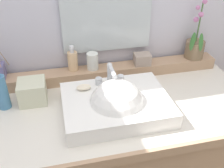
{
  "coord_description": "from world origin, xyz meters",
  "views": [
    {
      "loc": [
        -0.22,
        -0.99,
        1.66
      ],
      "look_at": [
        0.01,
        -0.02,
        1.02
      ],
      "focal_mm": 41.81,
      "sensor_mm": 36.0,
      "label": 1
    }
  ],
  "objects_px": {
    "lotion_bottle": "(1,92)",
    "trinket_box": "(142,59)",
    "soap_bar": "(84,87)",
    "tumbler_cup": "(93,61)",
    "sink_basin": "(116,106)",
    "potted_plant": "(195,46)",
    "soap_dispenser": "(73,60)",
    "tissue_box": "(32,91)"
  },
  "relations": [
    {
      "from": "soap_bar",
      "to": "potted_plant",
      "type": "distance_m",
      "value": 0.72
    },
    {
      "from": "soap_bar",
      "to": "potted_plant",
      "type": "height_order",
      "value": "potted_plant"
    },
    {
      "from": "potted_plant",
      "to": "trinket_box",
      "type": "xyz_separation_m",
      "value": [
        -0.33,
        -0.01,
        -0.04
      ]
    },
    {
      "from": "sink_basin",
      "to": "tissue_box",
      "type": "distance_m",
      "value": 0.42
    },
    {
      "from": "lotion_bottle",
      "to": "trinket_box",
      "type": "bearing_deg",
      "value": 11.8
    },
    {
      "from": "sink_basin",
      "to": "soap_dispenser",
      "type": "relative_size",
      "value": 3.43
    },
    {
      "from": "trinket_box",
      "to": "lotion_bottle",
      "type": "height_order",
      "value": "lotion_bottle"
    },
    {
      "from": "sink_basin",
      "to": "soap_dispenser",
      "type": "bearing_deg",
      "value": 115.35
    },
    {
      "from": "sink_basin",
      "to": "potted_plant",
      "type": "bearing_deg",
      "value": 30.53
    },
    {
      "from": "tumbler_cup",
      "to": "tissue_box",
      "type": "height_order",
      "value": "tumbler_cup"
    },
    {
      "from": "soap_bar",
      "to": "tumbler_cup",
      "type": "distance_m",
      "value": 0.22
    },
    {
      "from": "soap_bar",
      "to": "tumbler_cup",
      "type": "relative_size",
      "value": 0.75
    },
    {
      "from": "tumbler_cup",
      "to": "trinket_box",
      "type": "height_order",
      "value": "tumbler_cup"
    },
    {
      "from": "soap_dispenser",
      "to": "lotion_bottle",
      "type": "distance_m",
      "value": 0.39
    },
    {
      "from": "sink_basin",
      "to": "soap_bar",
      "type": "xyz_separation_m",
      "value": [
        -0.13,
        0.11,
        0.05
      ]
    },
    {
      "from": "soap_bar",
      "to": "tissue_box",
      "type": "xyz_separation_m",
      "value": [
        -0.24,
        0.07,
        -0.03
      ]
    },
    {
      "from": "trinket_box",
      "to": "tissue_box",
      "type": "relative_size",
      "value": 0.7
    },
    {
      "from": "soap_dispenser",
      "to": "tissue_box",
      "type": "xyz_separation_m",
      "value": [
        -0.22,
        -0.16,
        -0.06
      ]
    },
    {
      "from": "sink_basin",
      "to": "potted_plant",
      "type": "distance_m",
      "value": 0.65
    },
    {
      "from": "soap_bar",
      "to": "soap_dispenser",
      "type": "height_order",
      "value": "soap_dispenser"
    },
    {
      "from": "potted_plant",
      "to": "tissue_box",
      "type": "distance_m",
      "value": 0.94
    },
    {
      "from": "sink_basin",
      "to": "trinket_box",
      "type": "relative_size",
      "value": 5.35
    },
    {
      "from": "tissue_box",
      "to": "sink_basin",
      "type": "bearing_deg",
      "value": -25.64
    },
    {
      "from": "potted_plant",
      "to": "trinket_box",
      "type": "height_order",
      "value": "potted_plant"
    },
    {
      "from": "sink_basin",
      "to": "lotion_bottle",
      "type": "distance_m",
      "value": 0.54
    },
    {
      "from": "soap_bar",
      "to": "lotion_bottle",
      "type": "relative_size",
      "value": 0.34
    },
    {
      "from": "tissue_box",
      "to": "trinket_box",
      "type": "bearing_deg",
      "value": 12.35
    },
    {
      "from": "soap_dispenser",
      "to": "lotion_bottle",
      "type": "relative_size",
      "value": 0.68
    },
    {
      "from": "tumbler_cup",
      "to": "tissue_box",
      "type": "bearing_deg",
      "value": -156.42
    },
    {
      "from": "soap_bar",
      "to": "soap_dispenser",
      "type": "distance_m",
      "value": 0.23
    },
    {
      "from": "potted_plant",
      "to": "soap_dispenser",
      "type": "distance_m",
      "value": 0.71
    },
    {
      "from": "potted_plant",
      "to": "lotion_bottle",
      "type": "xyz_separation_m",
      "value": [
        -1.06,
        -0.17,
        -0.04
      ]
    },
    {
      "from": "soap_bar",
      "to": "tissue_box",
      "type": "bearing_deg",
      "value": 164.28
    },
    {
      "from": "potted_plant",
      "to": "sink_basin",
      "type": "bearing_deg",
      "value": -149.47
    },
    {
      "from": "potted_plant",
      "to": "tumbler_cup",
      "type": "xyz_separation_m",
      "value": [
        -0.61,
        -0.0,
        -0.02
      ]
    },
    {
      "from": "lotion_bottle",
      "to": "tissue_box",
      "type": "xyz_separation_m",
      "value": [
        0.13,
        0.02,
        -0.03
      ]
    },
    {
      "from": "potted_plant",
      "to": "soap_dispenser",
      "type": "relative_size",
      "value": 2.42
    },
    {
      "from": "sink_basin",
      "to": "trinket_box",
      "type": "xyz_separation_m",
      "value": [
        0.23,
        0.31,
        0.06
      ]
    },
    {
      "from": "tissue_box",
      "to": "lotion_bottle",
      "type": "bearing_deg",
      "value": -170.72
    },
    {
      "from": "soap_dispenser",
      "to": "tumbler_cup",
      "type": "xyz_separation_m",
      "value": [
        0.1,
        -0.02,
        -0.01
      ]
    },
    {
      "from": "soap_dispenser",
      "to": "tissue_box",
      "type": "bearing_deg",
      "value": -144.27
    },
    {
      "from": "soap_bar",
      "to": "trinket_box",
      "type": "distance_m",
      "value": 0.41
    }
  ]
}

